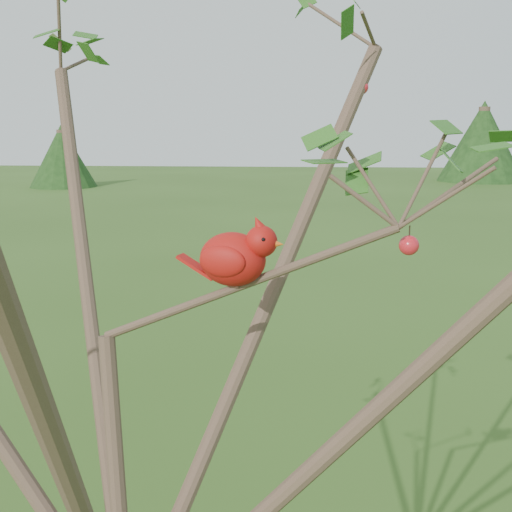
# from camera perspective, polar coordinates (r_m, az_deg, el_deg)

# --- Properties ---
(crabapple_tree) EXTENTS (2.35, 2.05, 2.95)m
(crabapple_tree) POSITION_cam_1_polar(r_m,az_deg,el_deg) (1.24, -11.94, -1.32)
(crabapple_tree) COLOR #3E2C21
(crabapple_tree) RESTS_ON ground
(cardinal) EXTENTS (0.23, 0.14, 0.16)m
(cardinal) POSITION_cam_1_polar(r_m,az_deg,el_deg) (1.29, -1.77, -0.06)
(cardinal) COLOR #A70E0E
(cardinal) RESTS_ON ground
(distant_trees) EXTENTS (42.73, 13.11, 3.64)m
(distant_trees) POSITION_cam_1_polar(r_m,az_deg,el_deg) (26.45, -1.10, 9.56)
(distant_trees) COLOR #3E2C21
(distant_trees) RESTS_ON ground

